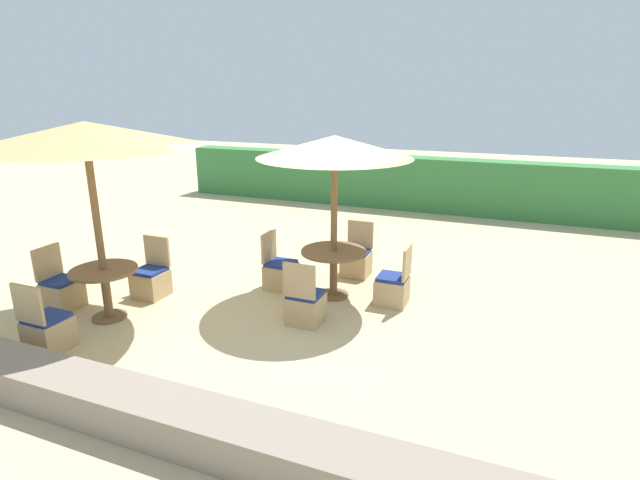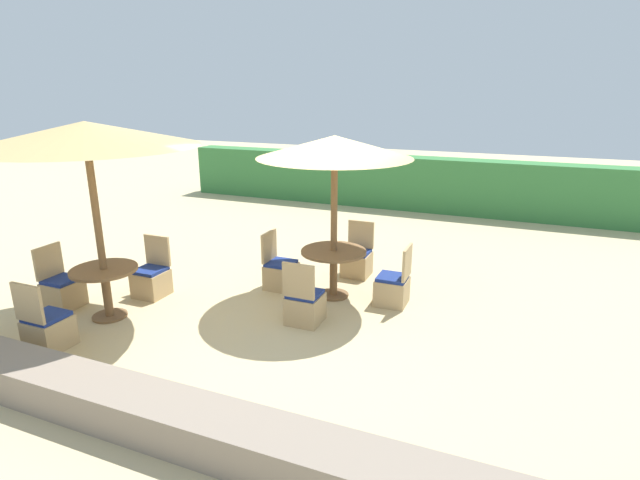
% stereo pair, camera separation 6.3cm
% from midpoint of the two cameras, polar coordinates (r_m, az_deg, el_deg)
% --- Properties ---
extents(ground_plane, '(40.00, 40.00, 0.00)m').
position_cam_midpoint_polar(ground_plane, '(7.46, -1.53, -7.89)').
color(ground_plane, '#C6B284').
extents(hedge_row, '(13.00, 0.70, 1.40)m').
position_cam_midpoint_polar(hedge_row, '(13.61, 10.42, 6.42)').
color(hedge_row, '#387A3D').
rests_on(hedge_row, ground_plane).
extents(stone_border, '(10.00, 0.56, 0.40)m').
position_cam_midpoint_polar(stone_border, '(5.10, -16.46, -19.03)').
color(stone_border, gray).
rests_on(stone_border, ground_plane).
extents(parasol_front_left, '(2.90, 2.90, 2.73)m').
position_cam_midpoint_polar(parasol_front_left, '(7.17, -25.00, 10.85)').
color(parasol_front_left, brown).
rests_on(parasol_front_left, ground_plane).
extents(round_table_front_left, '(0.91, 0.91, 0.74)m').
position_cam_midpoint_polar(round_table_front_left, '(7.61, -23.12, -4.36)').
color(round_table_front_left, brown).
rests_on(round_table_front_left, ground_plane).
extents(patio_chair_front_left_south, '(0.46, 0.46, 0.93)m').
position_cam_midpoint_polar(patio_chair_front_left_south, '(7.15, -28.48, -8.93)').
color(patio_chair_front_left_south, tan).
rests_on(patio_chair_front_left_south, ground_plane).
extents(patio_chair_front_left_west, '(0.46, 0.46, 0.93)m').
position_cam_midpoint_polar(patio_chair_front_left_west, '(8.35, -27.18, -5.11)').
color(patio_chair_front_left_west, tan).
rests_on(patio_chair_front_left_west, ground_plane).
extents(patio_chair_front_left_north, '(0.46, 0.46, 0.93)m').
position_cam_midpoint_polar(patio_chair_front_left_north, '(8.25, -18.47, -4.30)').
color(patio_chair_front_left_north, tan).
rests_on(patio_chair_front_left_north, ground_plane).
extents(parasol_center, '(2.29, 2.29, 2.49)m').
position_cam_midpoint_polar(parasol_center, '(7.31, 1.93, 10.49)').
color(parasol_center, brown).
rests_on(parasol_center, ground_plane).
extents(round_table_center, '(1.01, 1.01, 0.75)m').
position_cam_midpoint_polar(round_table_center, '(7.70, 1.80, -2.40)').
color(round_table_center, brown).
rests_on(round_table_center, ground_plane).
extents(patio_chair_center_east, '(0.46, 0.46, 0.93)m').
position_cam_midpoint_polar(patio_chair_center_east, '(7.60, 8.58, -5.41)').
color(patio_chair_center_east, tan).
rests_on(patio_chair_center_east, ground_plane).
extents(patio_chair_center_west, '(0.46, 0.46, 0.93)m').
position_cam_midpoint_polar(patio_chair_center_west, '(8.14, -4.35, -3.72)').
color(patio_chair_center_west, tan).
rests_on(patio_chair_center_west, ground_plane).
extents(patio_chair_center_north, '(0.46, 0.46, 0.93)m').
position_cam_midpoint_polar(patio_chair_center_north, '(8.69, 4.46, -2.37)').
color(patio_chair_center_north, tan).
rests_on(patio_chair_center_north, ground_plane).
extents(patio_chair_center_south, '(0.46, 0.46, 0.93)m').
position_cam_midpoint_polar(patio_chair_center_south, '(6.95, -1.52, -7.45)').
color(patio_chair_center_south, tan).
rests_on(patio_chair_center_south, ground_plane).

